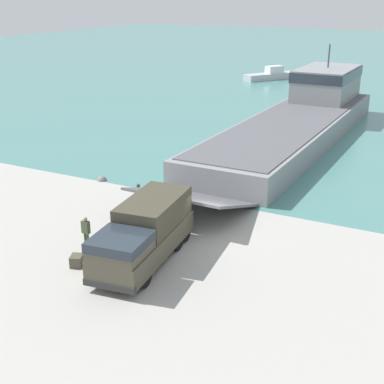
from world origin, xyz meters
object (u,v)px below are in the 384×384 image
(landing_craft, at_px, (302,115))
(military_truck, at_px, (144,233))
(moored_boat_b, at_px, (271,75))
(mooring_bollard, at_px, (138,189))
(cargo_crate, at_px, (77,261))
(soldier_on_ramp, at_px, (86,230))

(landing_craft, bearing_deg, military_truck, -88.47)
(moored_boat_b, bearing_deg, mooring_bollard, 134.27)
(landing_craft, height_order, cargo_crate, landing_craft)
(military_truck, height_order, moored_boat_b, military_truck)
(military_truck, relative_size, cargo_crate, 11.27)
(landing_craft, bearing_deg, mooring_bollard, -102.28)
(landing_craft, height_order, military_truck, landing_craft)
(moored_boat_b, xyz_separation_m, mooring_bollard, (9.12, -53.01, -0.24))
(landing_craft, distance_m, cargo_crate, 31.38)
(military_truck, height_order, mooring_bollard, military_truck)
(soldier_on_ramp, xyz_separation_m, moored_boat_b, (-10.96, 60.99, -0.36))
(military_truck, xyz_separation_m, soldier_on_ramp, (-3.51, -0.21, -0.51))
(soldier_on_ramp, height_order, cargo_crate, soldier_on_ramp)
(landing_craft, distance_m, soldier_on_ramp, 29.57)
(landing_craft, distance_m, moored_boat_b, 34.62)
(military_truck, distance_m, moored_boat_b, 62.48)
(soldier_on_ramp, relative_size, mooring_bollard, 2.19)
(cargo_crate, bearing_deg, military_truck, 37.34)
(military_truck, relative_size, moored_boat_b, 0.91)
(mooring_bollard, xyz_separation_m, cargo_crate, (2.63, -9.84, -0.16))
(soldier_on_ramp, height_order, moored_boat_b, moored_boat_b)
(landing_craft, bearing_deg, moored_boat_b, 114.88)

